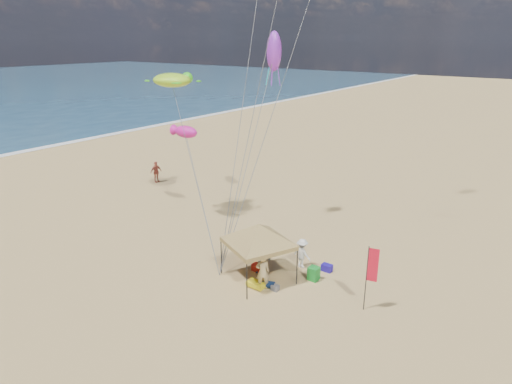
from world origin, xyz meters
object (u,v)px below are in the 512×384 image
canopy_tent (258,226)px  chair_yellow (251,251)px  cooler_red (257,267)px  cooler_blue (327,268)px  person_far_a (156,172)px  person_near_c (302,253)px  person_near_a (263,272)px  person_near_b (263,260)px  chair_green (314,274)px  feather_flag (371,269)px  beach_cart (256,284)px

canopy_tent → chair_yellow: canopy_tent is taller
cooler_red → cooler_blue: (2.97, 2.15, 0.00)m
chair_yellow → person_far_a: (-14.73, 6.19, 0.56)m
cooler_blue → canopy_tent: bearing=-131.3°
chair_yellow → person_far_a: size_ratio=0.38×
cooler_red → chair_yellow: size_ratio=0.77×
cooler_red → person_near_c: 2.49m
person_far_a → person_near_a: bearing=-109.1°
person_near_b → person_near_c: (1.22, 1.84, -0.02)m
person_near_a → person_far_a: person_near_a is taller
chair_green → person_near_b: (-2.39, -1.06, 0.49)m
feather_flag → person_near_b: size_ratio=1.88×
chair_green → person_near_c: size_ratio=0.43×
cooler_red → cooler_blue: same height
cooler_blue → chair_green: bearing=-95.6°
chair_green → beach_cart: chair_green is taller
beach_cart → person_far_a: person_far_a is taller
person_near_c → beach_cart: bearing=85.1°
cooler_red → beach_cart: bearing=-55.9°
canopy_tent → cooler_blue: 4.60m
canopy_tent → person_far_a: size_ratio=2.84×
cooler_red → chair_green: (2.85, 0.94, 0.16)m
chair_yellow → person_near_a: person_near_a is taller
chair_yellow → person_near_b: person_near_b is taller
canopy_tent → person_near_b: (-0.06, 0.51, -2.07)m
chair_yellow → person_far_a: 15.98m
chair_yellow → person_near_a: size_ratio=0.38×
canopy_tent → person_near_c: (1.16, 2.36, -2.09)m
canopy_tent → cooler_blue: canopy_tent is taller
chair_yellow → person_near_a: 3.53m
canopy_tent → cooler_blue: (2.44, 2.79, -2.72)m
canopy_tent → chair_yellow: bearing=136.1°
feather_flag → chair_yellow: feather_flag is taller
chair_yellow → beach_cart: chair_yellow is taller
feather_flag → person_near_b: feather_flag is taller
person_near_c → person_far_a: 18.55m
chair_yellow → beach_cart: (2.25, -2.52, -0.15)m
beach_cart → person_far_a: 19.09m
chair_green → person_near_a: person_near_a is taller
feather_flag → chair_yellow: (-7.43, 1.09, -1.75)m
feather_flag → cooler_blue: feather_flag is taller
canopy_tent → feather_flag: canopy_tent is taller
canopy_tent → person_near_c: 3.36m
cooler_red → chair_green: size_ratio=0.77×
beach_cart → person_near_a: person_near_a is taller
person_near_b → person_far_a: person_far_a is taller
canopy_tent → cooler_red: size_ratio=9.56×
feather_flag → person_far_a: size_ratio=1.73×
feather_flag → cooler_blue: size_ratio=5.84×
canopy_tent → person_near_c: bearing=63.8°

